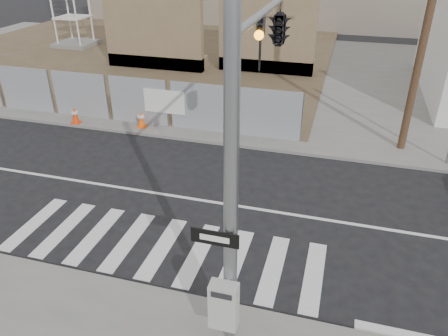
# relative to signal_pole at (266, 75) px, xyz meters

# --- Properties ---
(ground) EXTENTS (100.00, 100.00, 0.00)m
(ground) POSITION_rel_signal_pole_xyz_m (-2.49, 2.05, -4.78)
(ground) COLOR black
(ground) RESTS_ON ground
(sidewalk_far) EXTENTS (50.00, 20.00, 0.12)m
(sidewalk_far) POSITION_rel_signal_pole_xyz_m (-2.49, 16.05, -4.72)
(sidewalk_far) COLOR slate
(sidewalk_far) RESTS_ON ground
(signal_pole) EXTENTS (0.96, 5.87, 7.00)m
(signal_pole) POSITION_rel_signal_pole_xyz_m (0.00, 0.00, 0.00)
(signal_pole) COLOR gray
(signal_pole) RESTS_ON sidewalk_near
(chain_link_fence) EXTENTS (24.60, 0.04, 2.00)m
(chain_link_fence) POSITION_rel_signal_pole_xyz_m (-12.49, 7.05, -3.66)
(chain_link_fence) COLOR gray
(chain_link_fence) RESTS_ON sidewalk_far
(concrete_wall_left) EXTENTS (6.00, 1.30, 8.00)m
(concrete_wall_left) POSITION_rel_signal_pole_xyz_m (-9.49, 15.13, -1.40)
(concrete_wall_left) COLOR brown
(concrete_wall_left) RESTS_ON sidewalk_far
(concrete_wall_right) EXTENTS (5.50, 1.30, 8.00)m
(concrete_wall_right) POSITION_rel_signal_pole_xyz_m (-2.99, 16.13, -1.40)
(concrete_wall_right) COLOR brown
(concrete_wall_right) RESTS_ON sidewalk_far
(utility_pole_right) EXTENTS (1.60, 0.28, 10.00)m
(utility_pole_right) POSITION_rel_signal_pole_xyz_m (4.01, 7.55, 0.42)
(utility_pole_right) COLOR #523826
(utility_pole_right) RESTS_ON sidewalk_far
(traffic_cone_c) EXTENTS (0.41, 0.41, 0.73)m
(traffic_cone_c) POSITION_rel_signal_pole_xyz_m (-9.38, 6.27, -4.30)
(traffic_cone_c) COLOR #ED3A0C
(traffic_cone_c) RESTS_ON sidewalk_far
(traffic_cone_d) EXTENTS (0.41, 0.41, 0.73)m
(traffic_cone_d) POSITION_rel_signal_pole_xyz_m (-6.45, 6.66, -4.31)
(traffic_cone_d) COLOR #FF580D
(traffic_cone_d) RESTS_ON sidewalk_far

